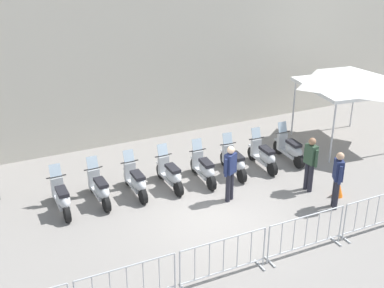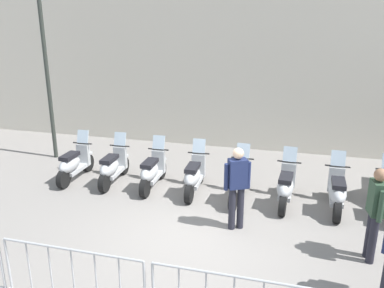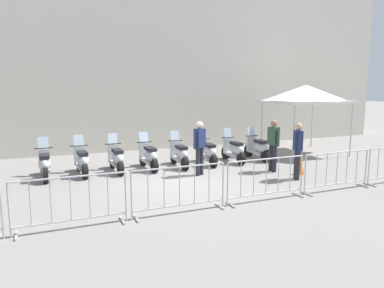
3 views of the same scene
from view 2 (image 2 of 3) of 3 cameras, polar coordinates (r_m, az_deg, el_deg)
name	(u,v)px [view 2 (image 2 of 3)]	position (r m, az deg, el deg)	size (l,w,h in m)	color
ground_plane	(194,238)	(7.80, 0.37, -13.73)	(120.00, 120.00, 0.00)	gray
motorcycle_0	(74,164)	(10.76, -16.99, -2.85)	(0.61, 1.72, 1.24)	black
motorcycle_1	(113,167)	(10.28, -11.58, -3.37)	(0.64, 1.72, 1.24)	black
motorcycle_2	(152,172)	(9.84, -5.88, -4.05)	(0.61, 1.72, 1.24)	black
motorcycle_3	(194,176)	(9.50, 0.31, -4.75)	(0.63, 1.72, 1.24)	black
motorcycle_4	(238,182)	(9.21, 6.78, -5.60)	(0.56, 1.73, 1.24)	black
motorcycle_5	(286,187)	(9.16, 13.64, -6.12)	(0.56, 1.73, 1.24)	black
motorcycle_6	(337,192)	(9.22, 20.53, -6.64)	(0.56, 1.73, 1.24)	black
barrier_segment_2	(74,282)	(6.06, -17.00, -18.82)	(2.18, 0.68, 1.07)	#B2B5B7
street_lamp	(45,52)	(12.32, -20.85, 12.53)	(0.36, 0.36, 5.29)	#2D332D
officer_near_row_end	(375,210)	(7.41, 25.37, -8.72)	(0.30, 0.54, 1.73)	#23232D
officer_by_barriers	(237,184)	(7.77, 6.65, -5.85)	(0.47, 0.39, 1.73)	#23232D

